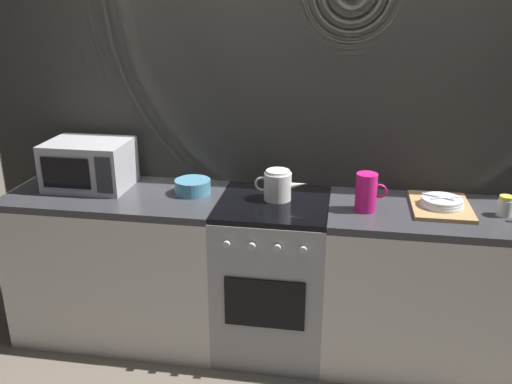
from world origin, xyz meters
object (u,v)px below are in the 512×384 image
Objects in this scene: stove_unit at (272,276)px; microwave at (89,164)px; mixing_bowl at (193,187)px; dish_pile at (441,204)px; spice_jar at (505,206)px; kettle at (278,185)px; pitcher at (366,192)px.

microwave is at bearing 176.39° from stove_unit.
microwave is 2.30× the size of mixing_bowl.
stove_unit is at bearing -176.90° from dish_pile.
dish_pile is at bearing 172.10° from spice_jar.
kettle reaches higher than dish_pile.
stove_unit is at bearing 174.88° from pitcher.
spice_jar is at bearing -1.76° from mixing_bowl.
stove_unit is 1.28m from spice_jar.
microwave is 2.25m from spice_jar.
spice_jar is at bearing -1.85° from kettle.
microwave is at bearing 179.40° from dish_pile.
stove_unit is at bearing -179.73° from spice_jar.
stove_unit is 1.96× the size of microwave.
microwave is at bearing 175.92° from pitcher.
stove_unit is at bearing -6.89° from mixing_bowl.
microwave reaches higher than kettle.
stove_unit is 4.50× the size of mixing_bowl.
kettle is 0.71× the size of dish_pile.
kettle is 0.48m from mixing_bowl.
kettle reaches higher than stove_unit.
kettle is (0.02, 0.04, 0.53)m from stove_unit.
spice_jar is (0.69, 0.05, -0.05)m from pitcher.
pitcher is at bearing -4.08° from microwave.
kettle is at bearing -1.53° from mixing_bowl.
microwave is 1.15× the size of dish_pile.
kettle is at bearing 178.15° from spice_jar.
mixing_bowl is at bearing 178.47° from kettle.
microwave reaches higher than mixing_bowl.
microwave is 1.57m from pitcher.
pitcher is 0.69m from spice_jar.
stove_unit is 8.57× the size of spice_jar.
kettle is (1.09, -0.02, -0.05)m from microwave.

